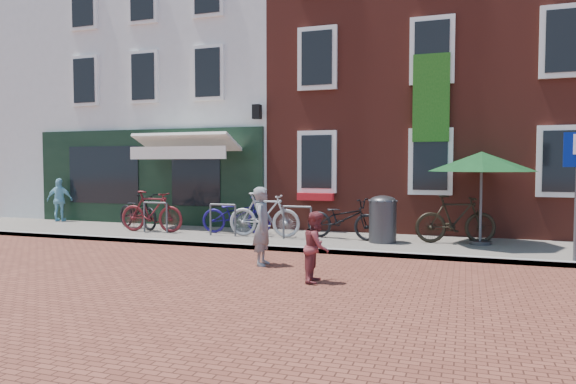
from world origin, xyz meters
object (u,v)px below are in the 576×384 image
(woman, at_px, (263,226))
(bicycle_3, at_px, (264,215))
(litter_bin, at_px, (383,217))
(bicycle_1, at_px, (152,211))
(bicycle_5, at_px, (456,219))
(parasol, at_px, (482,158))
(boy, at_px, (317,247))
(cafe_person, at_px, (60,200))
(bicycle_0, at_px, (138,211))
(bicycle_2, at_px, (237,215))
(bicycle_4, at_px, (343,218))

(woman, distance_m, bicycle_3, 3.17)
(litter_bin, relative_size, bicycle_1, 0.63)
(woman, relative_size, bicycle_1, 0.81)
(bicycle_1, bearing_deg, woman, -125.52)
(bicycle_5, bearing_deg, parasol, -106.59)
(litter_bin, height_order, boy, litter_bin)
(woman, relative_size, bicycle_5, 0.81)
(cafe_person, xyz_separation_m, bicycle_3, (7.57, -1.23, -0.13))
(woman, height_order, bicycle_3, woman)
(parasol, bearing_deg, bicycle_0, -179.45)
(litter_bin, distance_m, bicycle_5, 1.67)
(boy, xyz_separation_m, cafe_person, (-10.08, 5.22, 0.21))
(litter_bin, distance_m, bicycle_0, 6.99)
(boy, height_order, bicycle_2, boy)
(bicycle_0, xyz_separation_m, bicycle_3, (4.01, -0.38, 0.06))
(parasol, height_order, cafe_person, parasol)
(woman, xyz_separation_m, boy, (1.36, -1.04, -0.17))
(bicycle_1, xyz_separation_m, bicycle_4, (5.19, 0.40, -0.06))
(litter_bin, distance_m, bicycle_2, 3.90)
(woman, bearing_deg, parasol, -56.13)
(woman, height_order, cafe_person, woman)
(bicycle_0, bearing_deg, litter_bin, -68.56)
(bicycle_3, bearing_deg, bicycle_4, -85.53)
(bicycle_3, height_order, bicycle_4, bicycle_3)
(cafe_person, height_order, bicycle_5, cafe_person)
(bicycle_0, height_order, bicycle_1, bicycle_1)
(bicycle_5, bearing_deg, woman, 118.79)
(woman, bearing_deg, bicycle_1, 50.11)
(bicycle_2, xyz_separation_m, bicycle_4, (2.88, -0.06, 0.00))
(bicycle_4, xyz_separation_m, bicycle_5, (2.62, 0.19, 0.06))
(cafe_person, bearing_deg, boy, 133.54)
(litter_bin, distance_m, woman, 3.51)
(cafe_person, relative_size, bicycle_3, 0.75)
(parasol, relative_size, bicycle_3, 1.28)
(parasol, xyz_separation_m, boy, (-2.62, -4.46, -1.50))
(cafe_person, distance_m, bicycle_4, 9.58)
(bicycle_0, distance_m, bicycle_4, 5.97)
(bicycle_0, distance_m, bicycle_2, 3.09)
(litter_bin, xyz_separation_m, bicycle_2, (-3.89, 0.30, -0.10))
(boy, xyz_separation_m, bicycle_0, (-6.52, 4.37, 0.02))
(cafe_person, xyz_separation_m, bicycle_5, (12.15, -0.76, -0.13))
(litter_bin, relative_size, bicycle_5, 0.63)
(boy, height_order, cafe_person, cafe_person)
(cafe_person, xyz_separation_m, bicycle_4, (9.53, -0.94, -0.19))
(boy, distance_m, bicycle_3, 4.72)
(parasol, relative_size, bicycle_0, 1.24)
(litter_bin, bearing_deg, bicycle_5, 14.88)
(cafe_person, height_order, bicycle_0, cafe_person)
(litter_bin, xyz_separation_m, woman, (-1.82, -3.00, 0.04))
(parasol, bearing_deg, bicycle_2, -178.85)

